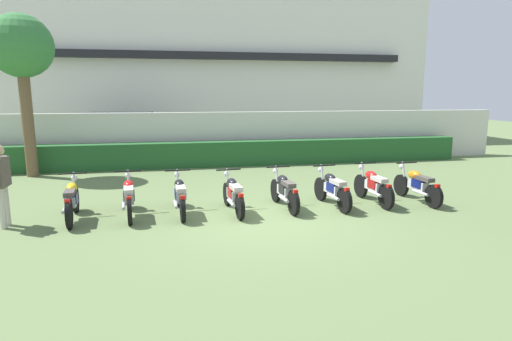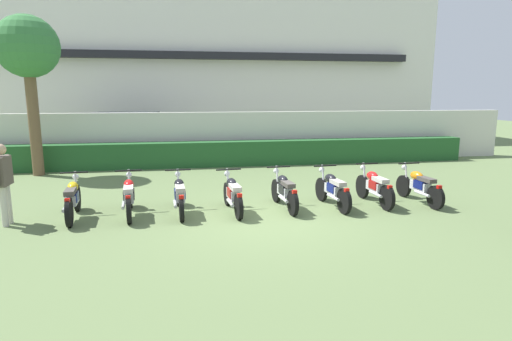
{
  "view_description": "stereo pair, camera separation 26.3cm",
  "coord_description": "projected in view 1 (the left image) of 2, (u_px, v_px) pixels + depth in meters",
  "views": [
    {
      "loc": [
        -1.98,
        -8.8,
        2.73
      ],
      "look_at": [
        0.0,
        1.02,
        0.9
      ],
      "focal_mm": 29.91,
      "sensor_mm": 36.0,
      "label": 1
    },
    {
      "loc": [
        -1.72,
        -8.85,
        2.73
      ],
      "look_at": [
        0.0,
        1.02,
        0.9
      ],
      "focal_mm": 29.91,
      "sensor_mm": 36.0,
      "label": 2
    }
  ],
  "objects": [
    {
      "name": "ground",
      "position": [
        265.0,
        219.0,
        9.36
      ],
      "size": [
        60.0,
        60.0,
        0.0
      ],
      "primitive_type": "plane",
      "color": "#607547"
    },
    {
      "name": "building",
      "position": [
        203.0,
        65.0,
        24.7
      ],
      "size": [
        24.77,
        6.5,
        8.62
      ],
      "color": "white",
      "rests_on": "ground"
    },
    {
      "name": "compound_wall",
      "position": [
        222.0,
        138.0,
        16.66
      ],
      "size": [
        23.53,
        0.3,
        1.99
      ],
      "primitive_type": "cube",
      "color": "silver",
      "rests_on": "ground"
    },
    {
      "name": "hedge_row",
      "position": [
        224.0,
        154.0,
        16.08
      ],
      "size": [
        18.82,
        0.7,
        0.93
      ],
      "primitive_type": "cube",
      "color": "#235628",
      "rests_on": "ground"
    },
    {
      "name": "parked_car",
      "position": [
        124.0,
        134.0,
        18.78
      ],
      "size": [
        4.65,
        2.42,
        1.89
      ],
      "rotation": [
        0.0,
        0.0,
        -0.09
      ],
      "color": "silver",
      "rests_on": "ground"
    },
    {
      "name": "tree_near_inspector",
      "position": [
        21.0,
        50.0,
        13.41
      ],
      "size": [
        1.98,
        1.98,
        5.18
      ],
      "color": "brown",
      "rests_on": "ground"
    },
    {
      "name": "motorcycle_in_row_0",
      "position": [
        72.0,
        200.0,
        9.21
      ],
      "size": [
        0.6,
        1.88,
        0.97
      ],
      "rotation": [
        0.0,
        0.0,
        1.67
      ],
      "color": "black",
      "rests_on": "ground"
    },
    {
      "name": "motorcycle_in_row_1",
      "position": [
        129.0,
        197.0,
        9.48
      ],
      "size": [
        0.6,
        1.89,
        0.96
      ],
      "rotation": [
        0.0,
        0.0,
        1.66
      ],
      "color": "black",
      "rests_on": "ground"
    },
    {
      "name": "motorcycle_in_row_2",
      "position": [
        180.0,
        195.0,
        9.69
      ],
      "size": [
        0.6,
        1.89,
        0.94
      ],
      "rotation": [
        0.0,
        0.0,
        1.62
      ],
      "color": "black",
      "rests_on": "ground"
    },
    {
      "name": "motorcycle_in_row_3",
      "position": [
        233.0,
        194.0,
        9.81
      ],
      "size": [
        0.6,
        1.82,
        0.94
      ],
      "rotation": [
        0.0,
        0.0,
        1.66
      ],
      "color": "black",
      "rests_on": "ground"
    },
    {
      "name": "motorcycle_in_row_4",
      "position": [
        284.0,
        190.0,
        10.15
      ],
      "size": [
        0.6,
        1.86,
        0.95
      ],
      "rotation": [
        0.0,
        0.0,
        1.65
      ],
      "color": "black",
      "rests_on": "ground"
    },
    {
      "name": "motorcycle_in_row_5",
      "position": [
        332.0,
        189.0,
        10.31
      ],
      "size": [
        0.6,
        1.85,
        0.96
      ],
      "rotation": [
        0.0,
        0.0,
        1.67
      ],
      "color": "black",
      "rests_on": "ground"
    },
    {
      "name": "motorcycle_in_row_6",
      "position": [
        373.0,
        186.0,
        10.63
      ],
      "size": [
        0.6,
        1.86,
        0.96
      ],
      "rotation": [
        0.0,
        0.0,
        1.62
      ],
      "color": "black",
      "rests_on": "ground"
    },
    {
      "name": "motorcycle_in_row_7",
      "position": [
        417.0,
        185.0,
        10.76
      ],
      "size": [
        0.6,
        1.89,
        0.95
      ],
      "rotation": [
        0.0,
        0.0,
        1.65
      ],
      "color": "black",
      "rests_on": "ground"
    },
    {
      "name": "inspector_person",
      "position": [
        1.0,
        179.0,
        8.63
      ],
      "size": [
        0.23,
        0.69,
        1.71
      ],
      "color": "beige",
      "rests_on": "ground"
    }
  ]
}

